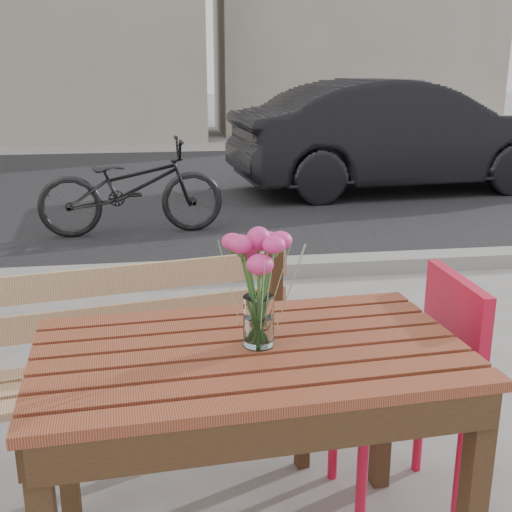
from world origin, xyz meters
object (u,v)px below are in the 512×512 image
(main_table, at_px, (251,386))
(red_chair, at_px, (420,377))
(main_vase, at_px, (259,273))
(parked_car, at_px, (400,136))
(bicycle, at_px, (131,187))

(main_table, relative_size, red_chair, 1.49)
(red_chair, relative_size, main_vase, 2.45)
(main_vase, xyz_separation_m, parked_car, (2.89, 6.44, -0.29))
(parked_car, bearing_deg, red_chair, 155.00)
(parked_car, bearing_deg, main_table, 150.71)
(main_vase, relative_size, bicycle, 0.20)
(bicycle, bearing_deg, main_vase, -177.74)
(main_vase, distance_m, parked_car, 7.07)
(red_chair, height_order, main_vase, main_vase)
(red_chair, bearing_deg, main_vase, -69.59)
(main_table, height_order, red_chair, red_chair)
(main_table, bearing_deg, main_vase, 20.51)
(main_vase, bearing_deg, main_table, -155.65)
(main_vase, bearing_deg, bicycle, 96.89)
(parked_car, height_order, bicycle, parked_car)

